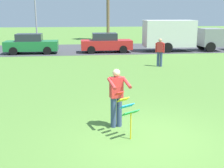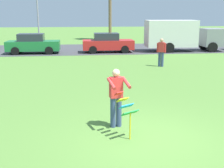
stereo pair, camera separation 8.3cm
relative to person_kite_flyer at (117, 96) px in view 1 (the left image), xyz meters
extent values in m
plane|color=#568438|center=(0.74, -0.88, -0.95)|extent=(120.00, 120.00, 0.00)
cube|color=#424247|center=(0.74, 18.61, -0.95)|extent=(120.00, 8.00, 0.01)
cylinder|color=#384772|center=(0.08, 0.04, -0.50)|extent=(0.16, 0.16, 0.90)
cylinder|color=#384772|center=(-0.09, 0.00, -0.50)|extent=(0.16, 0.16, 0.90)
cube|color=red|center=(0.00, 0.02, 0.25)|extent=(0.40, 0.29, 0.60)
sphere|color=beige|center=(0.00, 0.02, 0.67)|extent=(0.22, 0.22, 0.22)
cylinder|color=red|center=(0.26, -0.18, 0.43)|extent=(0.20, 0.59, 0.24)
cylinder|color=red|center=(-0.17, -0.26, 0.43)|extent=(0.20, 0.59, 0.24)
cube|color=red|center=(0.01, -0.46, 0.21)|extent=(0.26, 0.23, 0.12)
cube|color=yellow|center=(0.09, -0.61, 0.07)|extent=(0.35, 0.28, 0.12)
cube|color=#1E99D8|center=(0.17, -0.75, -0.07)|extent=(0.43, 0.33, 0.12)
cube|color=green|center=(0.25, -0.89, -0.20)|extent=(0.51, 0.37, 0.12)
cylinder|color=yellow|center=(0.25, -0.89, -0.58)|extent=(0.04, 0.04, 0.74)
cube|color=#1E7238|center=(-4.66, 16.21, -0.31)|extent=(4.20, 1.71, 0.76)
cube|color=#282D38|center=(-4.81, 16.21, 0.35)|extent=(2.02, 1.40, 0.60)
cylinder|color=black|center=(-3.35, 17.02, -0.63)|extent=(0.64, 0.22, 0.64)
cylinder|color=black|center=(-3.36, 15.40, -0.63)|extent=(0.64, 0.22, 0.64)
cylinder|color=black|center=(-5.96, 17.02, -0.63)|extent=(0.64, 0.22, 0.64)
cylinder|color=black|center=(-5.96, 15.41, -0.63)|extent=(0.64, 0.22, 0.64)
cube|color=red|center=(1.43, 16.21, -0.31)|extent=(4.21, 1.73, 0.76)
cube|color=#282D38|center=(1.28, 16.21, 0.35)|extent=(2.02, 1.41, 0.60)
cylinder|color=black|center=(2.73, 17.01, -0.63)|extent=(0.64, 0.22, 0.64)
cylinder|color=black|center=(2.72, 15.40, -0.63)|extent=(0.64, 0.22, 0.64)
cylinder|color=black|center=(0.13, 17.03, -0.63)|extent=(0.64, 0.22, 0.64)
cylinder|color=black|center=(0.12, 15.41, -0.63)|extent=(0.64, 0.22, 0.64)
cube|color=gray|center=(10.48, 16.14, 0.22)|extent=(1.85, 1.95, 1.50)
cube|color=silver|center=(6.78, 16.23, 0.57)|extent=(4.25, 2.11, 2.20)
cylinder|color=black|center=(10.16, 17.06, -0.53)|extent=(0.85, 0.30, 0.84)
cylinder|color=black|center=(10.11, 15.22, -0.53)|extent=(0.85, 0.30, 0.84)
cylinder|color=black|center=(6.45, 17.16, -0.53)|extent=(0.85, 0.30, 0.84)
cylinder|color=black|center=(6.41, 15.32, -0.53)|extent=(0.85, 0.30, 0.84)
cylinder|color=brown|center=(2.77, 26.94, 2.69)|extent=(0.36, 0.36, 7.29)
cylinder|color=#9E9EA3|center=(-5.05, 23.12, 2.55)|extent=(0.16, 0.16, 7.00)
cylinder|color=#384772|center=(4.09, 9.31, -0.50)|extent=(0.16, 0.16, 0.90)
cylinder|color=#384772|center=(3.93, 9.39, -0.50)|extent=(0.16, 0.16, 0.90)
cube|color=red|center=(4.01, 9.35, 0.25)|extent=(0.42, 0.36, 0.60)
sphere|color=tan|center=(4.01, 9.35, 0.67)|extent=(0.22, 0.22, 0.22)
cylinder|color=red|center=(4.22, 9.24, 0.21)|extent=(0.09, 0.09, 0.58)
cylinder|color=red|center=(3.80, 9.46, 0.21)|extent=(0.09, 0.09, 0.58)
camera|label=1|loc=(-1.13, -7.92, 2.34)|focal=46.54mm
camera|label=2|loc=(-1.04, -7.93, 2.34)|focal=46.54mm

